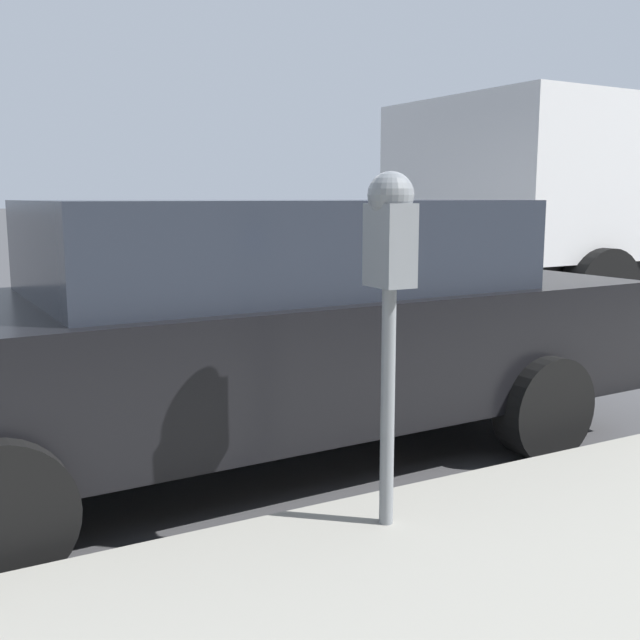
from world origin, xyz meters
TOP-DOWN VIEW (x-y plane):
  - ground_plane at (0.00, 0.00)m, footprint 220.00×220.00m
  - parking_meter at (-2.51, 0.82)m, footprint 0.21×0.19m
  - car_black at (-1.03, 0.78)m, footprint 2.14×5.02m

SIDE VIEW (x-z plane):
  - ground_plane at x=0.00m, z-range 0.00..0.00m
  - car_black at x=-1.03m, z-range 0.04..1.60m
  - parking_meter at x=-2.51m, z-range 0.57..2.07m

